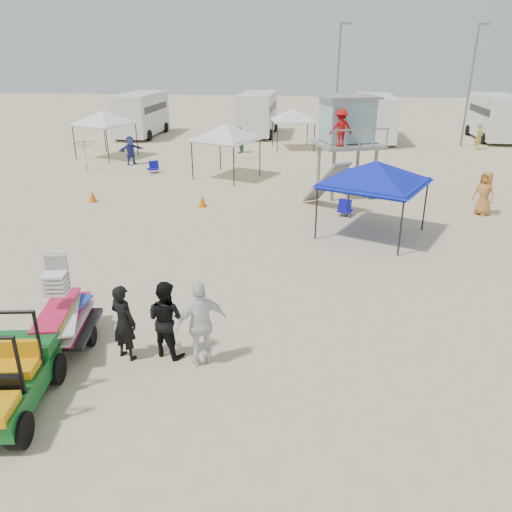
# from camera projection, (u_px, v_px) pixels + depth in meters

# --- Properties ---
(ground) EXTENTS (140.00, 140.00, 0.00)m
(ground) POSITION_uv_depth(u_px,v_px,m) (216.00, 363.00, 10.79)
(ground) COLOR beige
(ground) RESTS_ON ground
(utility_cart) EXTENTS (1.58, 2.60, 1.86)m
(utility_cart) POSITION_uv_depth(u_px,v_px,m) (1.00, 374.00, 8.97)
(utility_cart) COLOR #0E5A1E
(utility_cart) RESTS_ON ground
(surf_trailer) EXTENTS (1.45, 2.29, 2.01)m
(surf_trailer) POSITION_uv_depth(u_px,v_px,m) (64.00, 313.00, 11.13)
(surf_trailer) COLOR black
(surf_trailer) RESTS_ON ground
(man_left) EXTENTS (0.75, 0.64, 1.74)m
(man_left) POSITION_uv_depth(u_px,v_px,m) (124.00, 322.00, 10.66)
(man_left) COLOR black
(man_left) RESTS_ON ground
(man_mid) EXTENTS (1.03, 0.93, 1.76)m
(man_mid) POSITION_uv_depth(u_px,v_px,m) (166.00, 319.00, 10.79)
(man_mid) COLOR black
(man_mid) RESTS_ON ground
(man_right) EXTENTS (1.21, 1.00, 1.93)m
(man_right) POSITION_uv_depth(u_px,v_px,m) (201.00, 324.00, 10.43)
(man_right) COLOR white
(man_right) RESTS_ON ground
(lifeguard_tower) EXTENTS (3.45, 3.45, 4.33)m
(lifeguard_tower) POSITION_uv_depth(u_px,v_px,m) (347.00, 124.00, 22.48)
(lifeguard_tower) COLOR gray
(lifeguard_tower) RESTS_ON ground
(canopy_blue) EXTENTS (4.20, 4.20, 3.12)m
(canopy_blue) POSITION_uv_depth(u_px,v_px,m) (376.00, 165.00, 17.40)
(canopy_blue) COLOR black
(canopy_blue) RESTS_ON ground
(canopy_white_a) EXTENTS (3.59, 3.59, 3.21)m
(canopy_white_a) POSITION_uv_depth(u_px,v_px,m) (226.00, 126.00, 25.66)
(canopy_white_a) COLOR black
(canopy_white_a) RESTS_ON ground
(canopy_white_b) EXTENTS (3.63, 3.63, 3.28)m
(canopy_white_b) POSITION_uv_depth(u_px,v_px,m) (103.00, 113.00, 30.67)
(canopy_white_b) COLOR black
(canopy_white_b) RESTS_ON ground
(canopy_white_c) EXTENTS (3.15, 3.15, 3.10)m
(canopy_white_c) POSITION_uv_depth(u_px,v_px,m) (293.00, 111.00, 33.51)
(canopy_white_c) COLOR black
(canopy_white_c) RESTS_ON ground
(umbrella_a) EXTENTS (2.17, 2.20, 1.72)m
(umbrella_a) POSITION_uv_depth(u_px,v_px,m) (85.00, 155.00, 27.92)
(umbrella_a) COLOR red
(umbrella_a) RESTS_ON ground
(umbrella_b) EXTENTS (2.46, 2.49, 1.80)m
(umbrella_b) POSITION_uv_depth(u_px,v_px,m) (235.00, 146.00, 30.51)
(umbrella_b) COLOR yellow
(umbrella_b) RESTS_ON ground
(cone_near) EXTENTS (0.34, 0.34, 0.50)m
(cone_near) POSITION_uv_depth(u_px,v_px,m) (202.00, 201.00, 21.53)
(cone_near) COLOR orange
(cone_near) RESTS_ON ground
(cone_far) EXTENTS (0.34, 0.34, 0.50)m
(cone_far) POSITION_uv_depth(u_px,v_px,m) (93.00, 196.00, 22.24)
(cone_far) COLOR #D96706
(cone_far) RESTS_ON ground
(beach_chair_a) EXTENTS (0.73, 0.83, 0.64)m
(beach_chair_a) POSITION_uv_depth(u_px,v_px,m) (153.00, 167.00, 27.63)
(beach_chair_a) COLOR #100E9B
(beach_chair_a) RESTS_ON ground
(beach_chair_b) EXTENTS (0.62, 0.66, 0.64)m
(beach_chair_b) POSITION_uv_depth(u_px,v_px,m) (371.00, 191.00, 22.87)
(beach_chair_b) COLOR #101EAD
(beach_chair_b) RESTS_ON ground
(beach_chair_c) EXTENTS (0.67, 0.73, 0.64)m
(beach_chair_c) POSITION_uv_depth(u_px,v_px,m) (345.00, 208.00, 20.41)
(beach_chair_c) COLOR #0F0E9F
(beach_chair_c) RESTS_ON ground
(rv_far_left) EXTENTS (2.64, 6.80, 3.25)m
(rv_far_left) POSITION_uv_depth(u_px,v_px,m) (141.00, 113.00, 39.02)
(rv_far_left) COLOR silver
(rv_far_left) RESTS_ON ground
(rv_mid_left) EXTENTS (2.65, 6.50, 3.25)m
(rv_mid_left) POSITION_uv_depth(u_px,v_px,m) (257.00, 112.00, 39.35)
(rv_mid_left) COLOR silver
(rv_mid_left) RESTS_ON ground
(rv_mid_right) EXTENTS (2.64, 7.00, 3.25)m
(rv_mid_right) POSITION_uv_depth(u_px,v_px,m) (375.00, 116.00, 36.93)
(rv_mid_right) COLOR silver
(rv_mid_right) RESTS_ON ground
(rv_far_right) EXTENTS (2.64, 6.60, 3.25)m
(rv_far_right) POSITION_uv_depth(u_px,v_px,m) (496.00, 116.00, 37.27)
(rv_far_right) COLOR silver
(rv_far_right) RESTS_ON ground
(light_pole_left) EXTENTS (0.14, 0.14, 8.00)m
(light_pole_left) POSITION_uv_depth(u_px,v_px,m) (337.00, 87.00, 33.70)
(light_pole_left) COLOR slate
(light_pole_left) RESTS_ON ground
(light_pole_right) EXTENTS (0.14, 0.14, 8.00)m
(light_pole_right) POSITION_uv_depth(u_px,v_px,m) (470.00, 87.00, 34.03)
(light_pole_right) COLOR slate
(light_pole_right) RESTS_ON ground
(distant_beachgoers) EXTENTS (22.88, 16.21, 1.80)m
(distant_beachgoers) POSITION_uv_depth(u_px,v_px,m) (283.00, 153.00, 28.48)
(distant_beachgoers) COLOR gold
(distant_beachgoers) RESTS_ON ground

